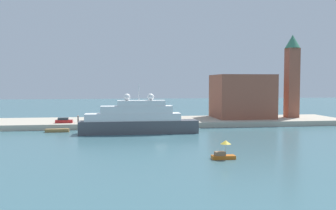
% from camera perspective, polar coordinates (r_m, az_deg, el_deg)
% --- Properties ---
extents(ground, '(400.00, 400.00, 0.00)m').
position_cam_1_polar(ground, '(79.38, -1.07, -5.08)').
color(ground, '#3D6670').
extents(quay_dock, '(110.00, 20.04, 1.41)m').
position_cam_1_polar(quay_dock, '(104.98, -2.72, -2.62)').
color(quay_dock, '#B7AD99').
rests_on(quay_dock, ground).
extents(large_yacht, '(27.44, 4.51, 11.45)m').
position_cam_1_polar(large_yacht, '(86.48, -4.72, -2.31)').
color(large_yacht, '#4C4C51').
rests_on(large_yacht, ground).
extents(small_motorboat, '(3.62, 1.64, 2.90)m').
position_cam_1_polar(small_motorboat, '(58.18, 8.50, -7.21)').
color(small_motorboat, '#C66019').
rests_on(small_motorboat, ground).
extents(work_barge, '(5.48, 1.41, 0.77)m').
position_cam_1_polar(work_barge, '(92.57, -16.64, -3.77)').
color(work_barge, olive).
rests_on(work_barge, ground).
extents(harbor_building, '(16.37, 14.66, 12.73)m').
position_cam_1_polar(harbor_building, '(112.26, 11.25, 1.33)').
color(harbor_building, '#93513D').
rests_on(harbor_building, quay_dock).
extents(bell_tower, '(4.49, 4.49, 24.53)m').
position_cam_1_polar(bell_tower, '(116.72, 18.51, 4.70)').
color(bell_tower, '#93513D').
rests_on(bell_tower, quay_dock).
extents(parked_car, '(4.36, 1.77, 1.36)m').
position_cam_1_polar(parked_car, '(99.53, -15.70, -2.33)').
color(parked_car, '#B21E1E').
rests_on(parked_car, quay_dock).
extents(person_figure, '(0.36, 0.36, 1.83)m').
position_cam_1_polar(person_figure, '(100.49, -13.64, -2.09)').
color(person_figure, '#4C4C4C').
rests_on(person_figure, quay_dock).
extents(mooring_bollard, '(0.43, 0.43, 0.65)m').
position_cam_1_polar(mooring_bollard, '(96.25, -1.51, -2.54)').
color(mooring_bollard, black).
rests_on(mooring_bollard, quay_dock).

